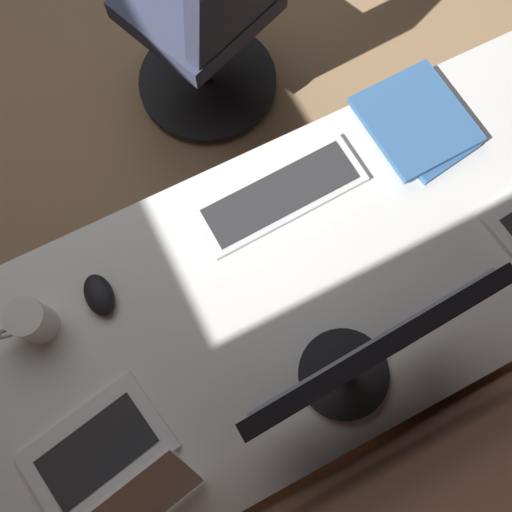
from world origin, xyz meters
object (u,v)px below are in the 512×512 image
object	(u,v)px
office_chair	(213,18)
mouse_main	(99,295)
drawer_pedestal	(355,295)
laptop_leftmost	(108,475)
book_stack_near	(417,123)
keyboard_main	(280,195)
monitor_primary	(362,360)
coffee_mug	(31,321)

from	to	relation	value
office_chair	mouse_main	bearing A→B (deg)	50.98
drawer_pedestal	laptop_leftmost	distance (m)	0.87
mouse_main	book_stack_near	distance (m)	0.88
laptop_leftmost	keyboard_main	distance (m)	0.72
laptop_leftmost	book_stack_near	distance (m)	1.08
drawer_pedestal	laptop_leftmost	bearing A→B (deg)	11.32
drawer_pedestal	mouse_main	distance (m)	0.77
monitor_primary	coffee_mug	distance (m)	0.71
book_stack_near	office_chair	bearing A→B (deg)	-73.57
monitor_primary	book_stack_near	world-z (taller)	monitor_primary
monitor_primary	coffee_mug	xyz separation A→B (m)	(0.56, -0.40, -0.18)
mouse_main	coffee_mug	size ratio (longest dim) A/B	0.83
monitor_primary	coffee_mug	world-z (taller)	monitor_primary
mouse_main	book_stack_near	xyz separation A→B (m)	(-0.88, -0.05, 0.00)
coffee_mug	office_chair	distance (m)	1.18
mouse_main	book_stack_near	size ratio (longest dim) A/B	0.36
coffee_mug	office_chair	bearing A→B (deg)	-134.83
monitor_primary	book_stack_near	distance (m)	0.68
drawer_pedestal	mouse_main	xyz separation A→B (m)	(0.63, -0.21, 0.40)
coffee_mug	mouse_main	bearing A→B (deg)	-179.90
mouse_main	office_chair	xyz separation A→B (m)	(-0.65, -0.81, -0.29)
monitor_primary	coffee_mug	size ratio (longest dim) A/B	3.94
keyboard_main	coffee_mug	bearing A→B (deg)	2.98
drawer_pedestal	monitor_primary	bearing A→B (deg)	41.03
drawer_pedestal	monitor_primary	size ratio (longest dim) A/B	1.40
mouse_main	office_chair	world-z (taller)	office_chair
drawer_pedestal	mouse_main	size ratio (longest dim) A/B	6.68
drawer_pedestal	coffee_mug	world-z (taller)	coffee_mug
laptop_leftmost	mouse_main	world-z (taller)	laptop_leftmost
keyboard_main	coffee_mug	xyz separation A→B (m)	(0.63, 0.03, 0.04)
laptop_leftmost	book_stack_near	size ratio (longest dim) A/B	1.16
drawer_pedestal	coffee_mug	bearing A→B (deg)	-15.38
laptop_leftmost	book_stack_near	bearing A→B (deg)	-157.72
laptop_leftmost	office_chair	xyz separation A→B (m)	(-0.78, -1.17, -0.32)
book_stack_near	office_chair	world-z (taller)	office_chair
keyboard_main	drawer_pedestal	bearing A→B (deg)	120.35
laptop_leftmost	coffee_mug	bearing A→B (deg)	-85.89
mouse_main	book_stack_near	world-z (taller)	book_stack_near
laptop_leftmost	office_chair	bearing A→B (deg)	-123.55
drawer_pedestal	book_stack_near	size ratio (longest dim) A/B	2.39
monitor_primary	mouse_main	world-z (taller)	monitor_primary
drawer_pedestal	book_stack_near	xyz separation A→B (m)	(-0.25, -0.26, 0.40)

